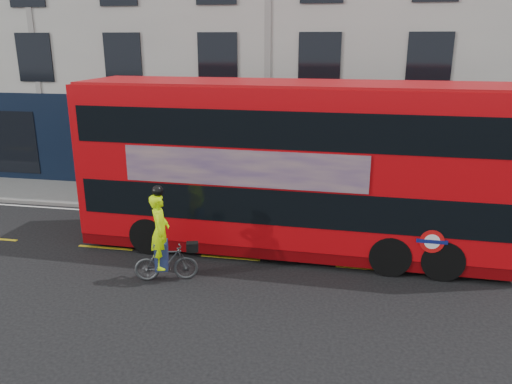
# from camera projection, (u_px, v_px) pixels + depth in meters

# --- Properties ---
(ground) EXTENTS (120.00, 120.00, 0.00)m
(ground) POSITION_uv_depth(u_px,v_px,m) (217.00, 281.00, 13.42)
(ground) COLOR black
(ground) RESTS_ON ground
(pavement) EXTENTS (60.00, 3.00, 0.12)m
(pavement) POSITION_uv_depth(u_px,v_px,m) (260.00, 204.00, 19.51)
(pavement) COLOR gray
(pavement) RESTS_ON ground
(kerb) EXTENTS (60.00, 0.12, 0.13)m
(kerb) POSITION_uv_depth(u_px,v_px,m) (253.00, 217.00, 18.10)
(kerb) COLOR slate
(kerb) RESTS_ON ground
(building_terrace) EXTENTS (50.00, 10.07, 15.00)m
(building_terrace) POSITION_uv_depth(u_px,v_px,m) (285.00, 11.00, 23.39)
(building_terrace) COLOR #BBBAB0
(building_terrace) RESTS_ON ground
(road_edge_line) EXTENTS (58.00, 0.10, 0.01)m
(road_edge_line) POSITION_uv_depth(u_px,v_px,m) (251.00, 221.00, 17.83)
(road_edge_line) COLOR silver
(road_edge_line) RESTS_ON ground
(lane_dashes) EXTENTS (58.00, 0.12, 0.01)m
(lane_dashes) POSITION_uv_depth(u_px,v_px,m) (230.00, 258.00, 14.83)
(lane_dashes) COLOR gold
(lane_dashes) RESTS_ON ground
(bus) EXTENTS (12.64, 3.16, 5.07)m
(bus) POSITION_uv_depth(u_px,v_px,m) (293.00, 167.00, 14.80)
(bus) COLOR #BE070C
(bus) RESTS_ON ground
(cyclist) EXTENTS (1.76, 0.92, 2.66)m
(cyclist) POSITION_uv_depth(u_px,v_px,m) (163.00, 248.00, 13.19)
(cyclist) COLOR #47494C
(cyclist) RESTS_ON ground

